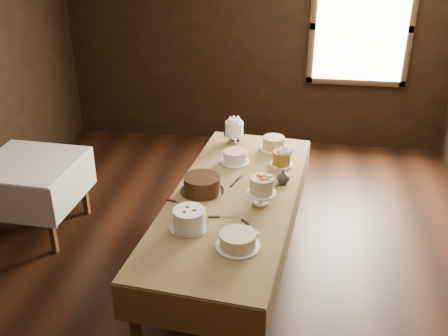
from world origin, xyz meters
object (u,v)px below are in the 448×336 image
cake_meringue (234,133)px  cake_flowers (261,192)px  flower_vase (283,177)px  cake_swirl (189,219)px  cake_server_a (229,217)px  cake_caramel (281,159)px  cake_server_b (254,230)px  cake_server_c (239,179)px  display_table (233,202)px  cake_cream (238,241)px  cake_lattice (235,158)px  side_table (30,170)px  cake_server_e (184,204)px  cake_speckled (274,143)px  cake_server_d (277,186)px  cake_chocolate (202,185)px

cake_meringue → cake_flowers: bearing=-72.5°
flower_vase → cake_swirl: bearing=-129.0°
cake_server_a → cake_caramel: bearing=58.0°
cake_meringue → flower_vase: cake_meringue is taller
cake_server_b → cake_server_c: size_ratio=1.00×
cake_swirl → flower_vase: bearing=51.0°
display_table → flower_vase: size_ratio=22.50×
cake_cream → flower_vase: flower_vase is taller
cake_caramel → flower_vase: 0.34m
cake_lattice → cake_server_c: size_ratio=1.28×
side_table → cake_server_e: cake_server_e is taller
cake_caramel → cake_server_e: cake_caramel is taller
cake_meringue → cake_flowers: 1.24m
side_table → cake_flowers: size_ratio=3.54×
cake_meringue → flower_vase: (0.53, -0.79, -0.05)m
cake_speckled → cake_caramel: 0.36m
cake_speckled → cake_flowers: 1.08m
cake_flowers → cake_server_c: (-0.23, 0.40, -0.10)m
cake_lattice → cake_server_c: (0.08, -0.33, -0.05)m
cake_flowers → cake_cream: size_ratio=0.77×
cake_speckled → cake_swirl: (-0.53, -1.50, 0.01)m
cake_cream → cake_server_e: size_ratio=1.44×
display_table → cake_server_e: bearing=-151.8°
cake_server_d → cake_server_e: same height
cake_caramel → cake_flowers: (-0.12, -0.73, 0.04)m
cake_chocolate → cake_flowers: (0.51, -0.12, 0.04)m
display_table → cake_server_c: cake_server_c is taller
cake_server_c → side_table: bearing=104.0°
cake_server_a → cake_server_c: bearing=78.3°
cake_chocolate → cake_server_a: cake_chocolate is taller
cake_swirl → cake_server_d: (0.61, 0.74, -0.07)m
cake_lattice → cake_chocolate: bearing=-108.5°
cake_chocolate → cake_flowers: bearing=-13.6°
cake_speckled → cake_server_b: 1.46m
cake_chocolate → cake_cream: 0.84m
side_table → cake_swirl: bearing=-28.4°
side_table → cake_caramel: cake_caramel is taller
cake_chocolate → cake_server_c: (0.28, 0.27, -0.07)m
cake_lattice → display_table: bearing=-83.9°
cake_meringue → flower_vase: size_ratio=1.97×
cake_chocolate → cake_server_b: (0.49, -0.51, -0.07)m
cake_server_c → display_table: bearing=-164.0°
cake_server_a → cake_server_d: 0.64m
cake_cream → cake_caramel: bearing=80.0°
cake_lattice → cake_speckled: bearing=46.1°
cake_swirl → cake_meringue: bearing=85.4°
cake_swirl → cake_cream: cake_swirl is taller
cake_lattice → cake_chocolate: cake_chocolate is taller
cake_caramel → cake_chocolate: (-0.63, -0.60, 0.00)m
display_table → cake_server_b: cake_server_b is taller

